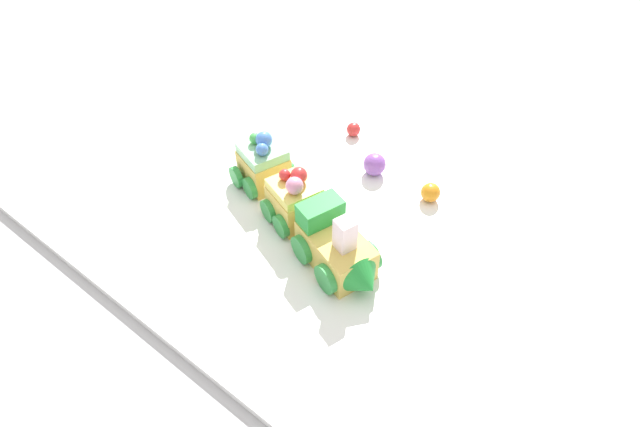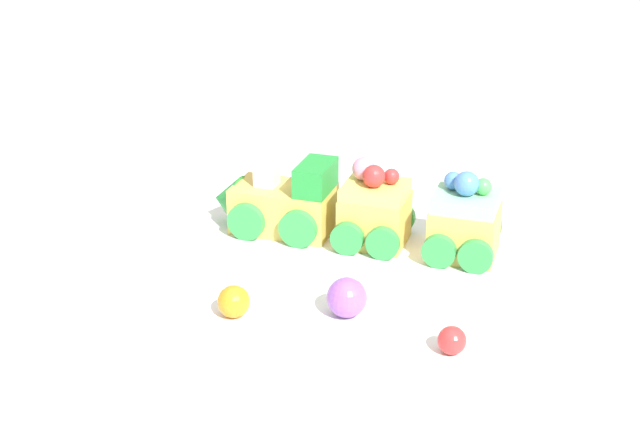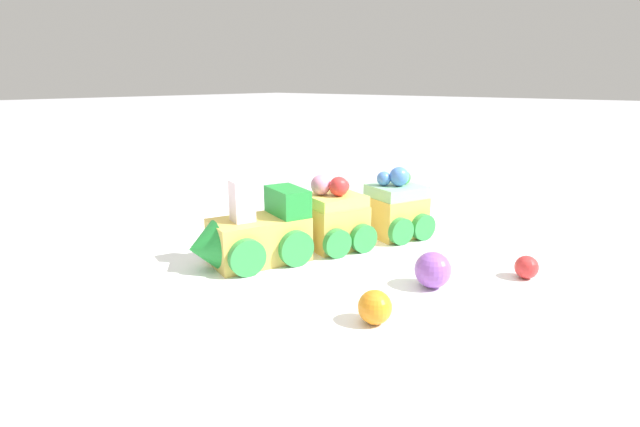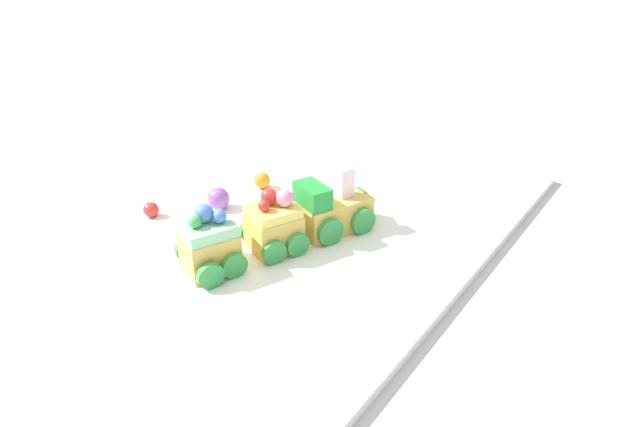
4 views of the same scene
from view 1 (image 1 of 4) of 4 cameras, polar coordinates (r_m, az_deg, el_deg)
ground_plane at (r=0.62m, az=-0.91°, el=-2.25°), size 10.00×10.00×0.00m
display_board at (r=0.62m, az=-0.92°, el=-1.88°), size 0.82×0.43×0.01m
cake_train_locomotive at (r=0.55m, az=2.19°, el=-4.28°), size 0.12×0.09×0.08m
cake_car_lemon at (r=0.61m, az=-2.83°, el=1.53°), size 0.08×0.08×0.08m
cake_car_mint at (r=0.66m, az=-6.45°, el=5.59°), size 0.08×0.08×0.08m
gumball_red at (r=0.75m, az=3.85°, el=9.57°), size 0.02×0.02×0.02m
gumball_orange at (r=0.66m, az=12.51°, el=2.37°), size 0.03×0.03×0.03m
gumball_purple at (r=0.68m, az=6.25°, el=5.62°), size 0.03×0.03×0.03m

